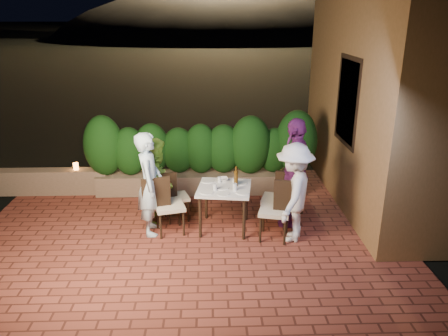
{
  "coord_description": "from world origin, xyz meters",
  "views": [
    {
      "loc": [
        0.38,
        -6.0,
        3.45
      ],
      "look_at": [
        0.6,
        0.75,
        1.05
      ],
      "focal_mm": 35.0,
      "sensor_mm": 36.0,
      "label": 1
    }
  ],
  "objects_px": {
    "chair_left_front": "(170,205)",
    "diner_purple": "(295,173)",
    "chair_right_front": "(275,209)",
    "diner_white": "(294,193)",
    "diner_blue": "(150,184)",
    "chair_right_back": "(276,198)",
    "beer_bottle": "(236,176)",
    "parapet_lamp": "(76,166)",
    "chair_left_back": "(176,196)",
    "bowl": "(223,179)",
    "diner_green": "(158,180)",
    "dining_table": "(224,208)"
  },
  "relations": [
    {
      "from": "beer_bottle",
      "to": "bowl",
      "type": "height_order",
      "value": "beer_bottle"
    },
    {
      "from": "bowl",
      "to": "chair_left_front",
      "type": "xyz_separation_m",
      "value": [
        -0.88,
        -0.41,
        -0.28
      ]
    },
    {
      "from": "chair_left_front",
      "to": "diner_purple",
      "type": "relative_size",
      "value": 0.53
    },
    {
      "from": "chair_right_front",
      "to": "diner_white",
      "type": "relative_size",
      "value": 0.63
    },
    {
      "from": "diner_blue",
      "to": "diner_purple",
      "type": "distance_m",
      "value": 2.41
    },
    {
      "from": "diner_blue",
      "to": "diner_white",
      "type": "distance_m",
      "value": 2.3
    },
    {
      "from": "chair_left_back",
      "to": "diner_blue",
      "type": "bearing_deg",
      "value": -146.74
    },
    {
      "from": "beer_bottle",
      "to": "diner_blue",
      "type": "height_order",
      "value": "diner_blue"
    },
    {
      "from": "beer_bottle",
      "to": "diner_white",
      "type": "xyz_separation_m",
      "value": [
        0.88,
        -0.45,
        -0.12
      ]
    },
    {
      "from": "bowl",
      "to": "diner_blue",
      "type": "height_order",
      "value": "diner_blue"
    },
    {
      "from": "bowl",
      "to": "diner_blue",
      "type": "xyz_separation_m",
      "value": [
        -1.19,
        -0.39,
        0.09
      ]
    },
    {
      "from": "chair_left_front",
      "to": "parapet_lamp",
      "type": "relative_size",
      "value": 7.06
    },
    {
      "from": "chair_left_back",
      "to": "diner_purple",
      "type": "xyz_separation_m",
      "value": [
        2.02,
        -0.22,
        0.49
      ]
    },
    {
      "from": "diner_green",
      "to": "diner_white",
      "type": "xyz_separation_m",
      "value": [
        2.2,
        -0.8,
        0.06
      ]
    },
    {
      "from": "chair_left_back",
      "to": "parapet_lamp",
      "type": "distance_m",
      "value": 2.44
    },
    {
      "from": "bowl",
      "to": "chair_right_front",
      "type": "height_order",
      "value": "chair_right_front"
    },
    {
      "from": "bowl",
      "to": "chair_left_back",
      "type": "relative_size",
      "value": 0.22
    },
    {
      "from": "diner_green",
      "to": "diner_purple",
      "type": "height_order",
      "value": "diner_purple"
    },
    {
      "from": "beer_bottle",
      "to": "diner_purple",
      "type": "distance_m",
      "value": 1.0
    },
    {
      "from": "dining_table",
      "to": "chair_left_front",
      "type": "relative_size",
      "value": 0.87
    },
    {
      "from": "bowl",
      "to": "chair_right_back",
      "type": "bearing_deg",
      "value": -11.31
    },
    {
      "from": "chair_right_back",
      "to": "diner_green",
      "type": "distance_m",
      "value": 2.04
    },
    {
      "from": "chair_left_back",
      "to": "diner_green",
      "type": "bearing_deg",
      "value": 157.84
    },
    {
      "from": "chair_left_back",
      "to": "diner_white",
      "type": "xyz_separation_m",
      "value": [
        1.9,
        -0.77,
        0.36
      ]
    },
    {
      "from": "chair_right_front",
      "to": "chair_right_back",
      "type": "relative_size",
      "value": 1.03
    },
    {
      "from": "beer_bottle",
      "to": "chair_left_front",
      "type": "relative_size",
      "value": 0.34
    },
    {
      "from": "chair_right_back",
      "to": "diner_white",
      "type": "bearing_deg",
      "value": 127.35
    },
    {
      "from": "parapet_lamp",
      "to": "diner_blue",
      "type": "bearing_deg",
      "value": -45.53
    },
    {
      "from": "beer_bottle",
      "to": "parapet_lamp",
      "type": "xyz_separation_m",
      "value": [
        -3.1,
        1.6,
        -0.35
      ]
    },
    {
      "from": "parapet_lamp",
      "to": "diner_purple",
      "type": "bearing_deg",
      "value": -20.1
    },
    {
      "from": "chair_left_front",
      "to": "chair_left_back",
      "type": "relative_size",
      "value": 1.12
    },
    {
      "from": "beer_bottle",
      "to": "parapet_lamp",
      "type": "height_order",
      "value": "beer_bottle"
    },
    {
      "from": "chair_right_front",
      "to": "diner_green",
      "type": "distance_m",
      "value": 2.08
    },
    {
      "from": "beer_bottle",
      "to": "parapet_lamp",
      "type": "relative_size",
      "value": 2.42
    },
    {
      "from": "diner_white",
      "to": "diner_blue",
      "type": "bearing_deg",
      "value": -75.86
    },
    {
      "from": "chair_right_front",
      "to": "diner_purple",
      "type": "xyz_separation_m",
      "value": [
        0.4,
        0.52,
        0.43
      ]
    },
    {
      "from": "chair_right_back",
      "to": "diner_purple",
      "type": "distance_m",
      "value": 0.54
    },
    {
      "from": "bowl",
      "to": "chair_right_front",
      "type": "bearing_deg",
      "value": -39.78
    },
    {
      "from": "bowl",
      "to": "chair_left_back",
      "type": "distance_m",
      "value": 0.88
    },
    {
      "from": "dining_table",
      "to": "beer_bottle",
      "type": "distance_m",
      "value": 0.58
    },
    {
      "from": "bowl",
      "to": "chair_left_back",
      "type": "xyz_separation_m",
      "value": [
        -0.81,
        0.07,
        -0.33
      ]
    },
    {
      "from": "chair_left_back",
      "to": "chair_right_front",
      "type": "xyz_separation_m",
      "value": [
        1.62,
        -0.74,
        0.06
      ]
    },
    {
      "from": "chair_right_back",
      "to": "bowl",
      "type": "bearing_deg",
      "value": 5.3
    },
    {
      "from": "diner_white",
      "to": "chair_right_front",
      "type": "bearing_deg",
      "value": -73.53
    },
    {
      "from": "dining_table",
      "to": "diner_green",
      "type": "height_order",
      "value": "diner_green"
    },
    {
      "from": "chair_left_back",
      "to": "chair_right_front",
      "type": "distance_m",
      "value": 1.78
    },
    {
      "from": "chair_left_front",
      "to": "diner_green",
      "type": "bearing_deg",
      "value": 99.72
    },
    {
      "from": "diner_white",
      "to": "diner_purple",
      "type": "distance_m",
      "value": 0.57
    },
    {
      "from": "chair_left_back",
      "to": "chair_right_back",
      "type": "bearing_deg",
      "value": -25.67
    },
    {
      "from": "diner_purple",
      "to": "chair_right_front",
      "type": "bearing_deg",
      "value": -20.27
    }
  ]
}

